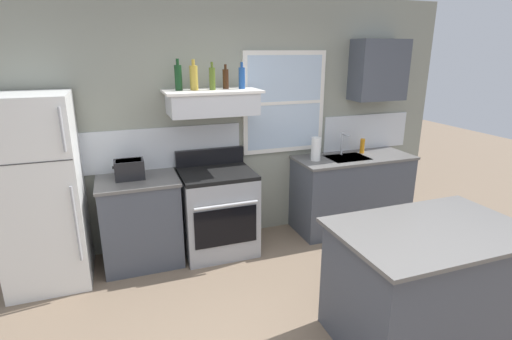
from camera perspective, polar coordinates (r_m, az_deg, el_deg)
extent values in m
cube|color=gray|center=(4.41, -3.98, 6.92)|extent=(5.40, 0.06, 2.70)
cube|color=silver|center=(4.25, -18.84, 2.60)|extent=(2.50, 0.02, 0.44)
cube|color=silver|center=(5.19, 15.76, 5.41)|extent=(1.20, 0.02, 0.44)
cube|color=white|center=(4.55, 4.16, 9.79)|extent=(1.00, 0.04, 1.15)
cube|color=silver|center=(4.53, 4.24, 9.76)|extent=(0.90, 0.01, 1.05)
cube|color=white|center=(4.53, 4.26, 9.75)|extent=(0.90, 0.02, 0.04)
cube|color=white|center=(4.04, -29.00, -2.96)|extent=(0.70, 0.68, 1.78)
cube|color=#333333|center=(3.62, -30.59, 0.82)|extent=(0.69, 0.00, 0.01)
cylinder|color=#A5A8AD|center=(3.72, -24.79, -7.23)|extent=(0.02, 0.02, 0.69)
cylinder|color=#A5A8AD|center=(3.49, -26.48, 5.28)|extent=(0.02, 0.02, 0.36)
cube|color=#474C56|center=(4.20, -16.44, -7.34)|extent=(0.76, 0.60, 0.88)
cube|color=#605E5B|center=(4.04, -16.98, -1.44)|extent=(0.79, 0.63, 0.03)
cube|color=black|center=(4.03, -18.02, 0.07)|extent=(0.28, 0.20, 0.19)
cube|color=black|center=(4.01, -18.13, 1.29)|extent=(0.24, 0.16, 0.01)
cube|color=black|center=(4.02, -20.12, 0.34)|extent=(0.02, 0.03, 0.02)
cube|color=#9EA0A5|center=(4.27, -5.58, -6.35)|extent=(0.76, 0.64, 0.87)
cube|color=black|center=(4.11, -5.77, -0.52)|extent=(0.76, 0.64, 0.04)
cube|color=black|center=(4.35, -6.76, 1.96)|extent=(0.76, 0.06, 0.18)
cube|color=black|center=(3.99, -4.39, -8.32)|extent=(0.65, 0.01, 0.40)
cylinder|color=silver|center=(3.85, -4.33, -5.17)|extent=(0.65, 0.03, 0.03)
cube|color=silver|center=(4.04, -6.43, 9.66)|extent=(0.88, 0.48, 0.22)
cube|color=#262628|center=(3.84, -5.59, 8.08)|extent=(0.75, 0.02, 0.04)
cube|color=white|center=(4.03, -6.49, 11.38)|extent=(0.96, 0.52, 0.02)
cylinder|color=#143819|center=(4.01, -11.28, 13.07)|extent=(0.07, 0.07, 0.24)
cylinder|color=#143819|center=(4.01, -11.41, 15.24)|extent=(0.03, 0.03, 0.06)
cylinder|color=#B29333|center=(4.02, -9.07, 13.15)|extent=(0.08, 0.08, 0.24)
cylinder|color=#B29333|center=(4.01, -9.18, 15.26)|extent=(0.03, 0.03, 0.06)
cylinder|color=#4C601E|center=(4.01, -6.41, 13.10)|extent=(0.06, 0.06, 0.22)
cylinder|color=#4C601E|center=(4.00, -6.48, 15.05)|extent=(0.03, 0.03, 0.05)
cylinder|color=#381E0F|center=(4.12, -4.46, 13.11)|extent=(0.06, 0.06, 0.20)
cylinder|color=#381E0F|center=(4.11, -4.50, 14.81)|extent=(0.03, 0.03, 0.05)
cylinder|color=#1E478C|center=(4.11, -2.09, 13.26)|extent=(0.07, 0.07, 0.21)
cylinder|color=#1E478C|center=(4.10, -2.11, 15.12)|extent=(0.03, 0.03, 0.05)
cube|color=#474C56|center=(4.96, 13.71, -3.29)|extent=(1.40, 0.60, 0.88)
cube|color=#605E5B|center=(4.82, 14.09, 1.78)|extent=(1.43, 0.63, 0.03)
cube|color=#B7BABC|center=(4.75, 13.22, 1.72)|extent=(0.48, 0.36, 0.01)
cylinder|color=silver|center=(4.83, 12.45, 3.82)|extent=(0.03, 0.03, 0.28)
cylinder|color=silver|center=(4.73, 13.05, 5.01)|extent=(0.02, 0.16, 0.02)
cylinder|color=white|center=(4.52, 8.76, 3.06)|extent=(0.11, 0.11, 0.27)
cylinder|color=orange|center=(4.97, 15.27, 3.41)|extent=(0.06, 0.06, 0.18)
cube|color=#474C56|center=(3.31, 23.46, -15.19)|extent=(1.32, 0.82, 0.88)
cube|color=#605E5B|center=(3.10, 24.46, -8.02)|extent=(1.40, 0.90, 0.03)
cube|color=#474C56|center=(4.98, 17.49, 13.75)|extent=(0.64, 0.32, 0.70)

